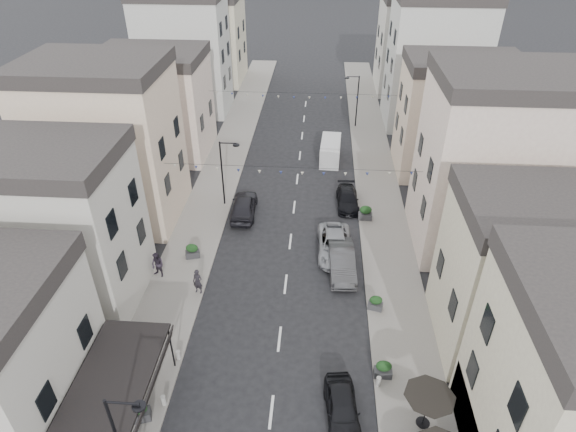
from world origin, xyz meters
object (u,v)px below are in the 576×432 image
Objects in this scene: parked_car_b at (342,261)px; pedestrian_b at (158,265)px; parked_car_d at (347,199)px; pedestrian_a at (198,282)px; delivery_van at (330,150)px; parked_car_e at (244,206)px; parked_car_a at (342,408)px; parked_car_c at (335,245)px.

parked_car_b is 2.59× the size of pedestrian_b.
pedestrian_a is (-10.40, -11.99, 0.41)m from parked_car_d.
parked_car_e is at bearing -121.08° from delivery_van.
parked_car_d is at bearing 82.15° from parked_car_b.
parked_car_d is at bearing 59.21° from pedestrian_b.
parked_car_b is at bearing -96.90° from parked_car_d.
pedestrian_b is (-12.09, -19.14, -0.03)m from delivery_van.
parked_car_e reaches higher than parked_car_d.
pedestrian_b is at bearing 135.18° from parked_car_a.
parked_car_e is 2.55× the size of pedestrian_b.
parked_car_b is 1.01× the size of parked_car_e.
parked_car_a is at bearing -85.74° from delivery_van.
pedestrian_a is (-1.62, -9.91, 0.20)m from parked_car_e.
parked_car_b is 2.71× the size of pedestrian_a.
parked_car_a is 29.28m from delivery_van.
parked_car_c reaches higher than parked_car_d.
delivery_van reaches higher than pedestrian_a.
delivery_van is at bearing -126.07° from parked_car_e.
parked_car_c is 2.93× the size of pedestrian_a.
pedestrian_a is at bearing -152.96° from parked_car_c.
delivery_van is (-0.53, 29.27, 0.43)m from parked_car_a.
delivery_van is at bearing 89.11° from parked_car_c.
parked_car_e is at bearing -169.01° from parked_car_d.
delivery_van is (-0.77, 17.52, 0.30)m from parked_car_b.
parked_car_c is 6.97m from parked_car_d.
parked_car_e is at bearing 92.58° from pedestrian_a.
parked_car_a is 0.93× the size of parked_car_d.
parked_car_c is at bearing 84.89° from parked_car_a.
pedestrian_b is (-12.62, 10.13, 0.39)m from parked_car_a.
parked_car_b is 0.93× the size of parked_car_c.
pedestrian_b is at bearing 166.97° from pedestrian_a.
parked_car_d is 2.39× the size of pedestrian_a.
pedestrian_a is (-9.70, -3.10, 0.22)m from parked_car_b.
parked_car_b is 10.18m from pedestrian_a.
parked_car_b is at bearing 138.08° from parked_car_e.
parked_car_a is 0.76× the size of parked_car_c.
parked_car_b reaches higher than parked_car_c.
parked_car_c is at bearing 37.84° from pedestrian_b.
parked_car_c is 1.09× the size of parked_car_e.
parked_car_b is at bearing -84.26° from delivery_van.
parked_car_b is 17.54m from delivery_van.
pedestrian_b is (-12.39, -3.65, 0.34)m from parked_car_c.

